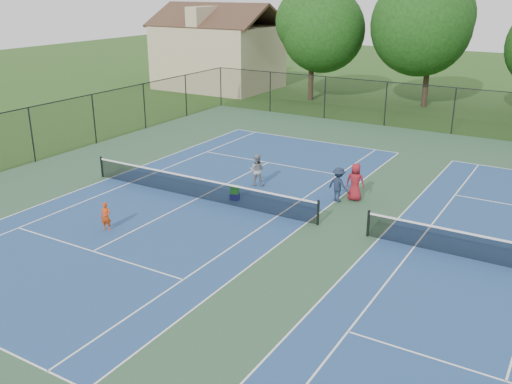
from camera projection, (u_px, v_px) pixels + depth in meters
The scene contains 13 objects.
ground at pixel (342, 231), 22.40m from camera, with size 140.00×140.00×0.00m, color #234716.
court_pad at pixel (342, 230), 22.40m from camera, with size 36.00×36.00×0.01m, color #2D5034.
tennis_court_left at pixel (198, 196), 25.75m from camera, with size 12.00×23.83×1.07m.
perimeter_fence at pixel (344, 192), 21.85m from camera, with size 36.08×36.08×3.02m.
tree_back_a at pixel (313, 25), 45.96m from camera, with size 6.80×6.80×9.15m.
tree_back_b at pixel (432, 20), 43.03m from camera, with size 7.60×7.60×10.03m.
clapboard_house at pixel (218, 54), 52.61m from camera, with size 10.80×8.10×7.65m.
child_player at pixel (106, 216), 22.26m from camera, with size 0.42×0.27×1.14m, color red.
instructor at pixel (257, 170), 27.20m from camera, with size 0.75×0.58×1.54m, color gray.
bystander_b at pixel (338, 185), 25.15m from camera, with size 1.02×0.59×1.58m, color #1A243A.
bystander_c at pixel (355, 182), 25.30m from camera, with size 0.83×0.54×1.71m, color maroon.
ball_crate at pixel (235, 197), 25.54m from camera, with size 0.38×0.31×0.31m, color navy.
ball_hopper at pixel (235, 190), 25.43m from camera, with size 0.34×0.28×0.36m, color green.
Camera 1 is at (7.67, -19.35, 9.08)m, focal length 40.00 mm.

